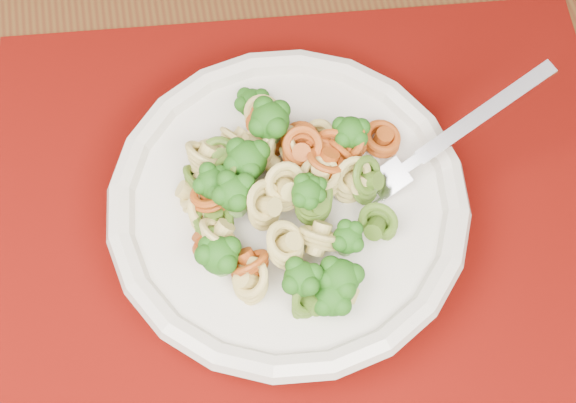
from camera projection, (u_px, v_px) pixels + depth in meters
dining_table at (334, 212)px, 0.73m from camera, size 1.49×1.23×0.78m
placemat at (308, 217)px, 0.60m from camera, size 0.59×0.55×0.00m
pasta_bowl at (288, 208)px, 0.57m from camera, size 0.26×0.26×0.05m
pasta_broccoli_heap at (288, 198)px, 0.55m from camera, size 0.22×0.22×0.06m
fork at (390, 179)px, 0.56m from camera, size 0.18×0.03×0.08m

